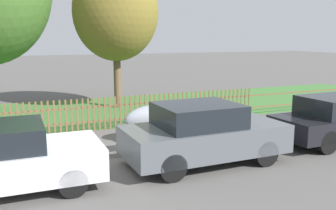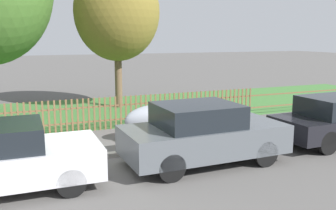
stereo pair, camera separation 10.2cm
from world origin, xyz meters
name	(u,v)px [view 2 (the right image)]	position (x,y,z in m)	size (l,w,h in m)	color
ground_plane	(81,162)	(0.00, 0.00, 0.00)	(120.00, 120.00, 0.00)	#565451
kerb_stone	(80,159)	(0.00, 0.10, 0.06)	(36.45, 0.20, 0.12)	#9E998E
grass_strip	(54,114)	(0.00, 6.53, 0.01)	(36.45, 6.80, 0.01)	#3D7033
park_fence	(64,117)	(0.00, 3.14, 0.57)	(36.45, 0.05, 1.14)	brown
parked_car_black_saloon	(5,158)	(-1.73, -1.23, 0.71)	(3.82, 1.89, 1.42)	silver
parked_car_navy_estate	(202,133)	(2.84, -1.27, 0.77)	(4.11, 1.90, 1.54)	#51565B
covered_motorcycle	(155,119)	(2.53, 1.31, 0.66)	(1.95, 0.83, 1.10)	black
tree_mid_park	(117,12)	(2.94, 7.05, 4.24)	(3.74, 3.74, 6.40)	brown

